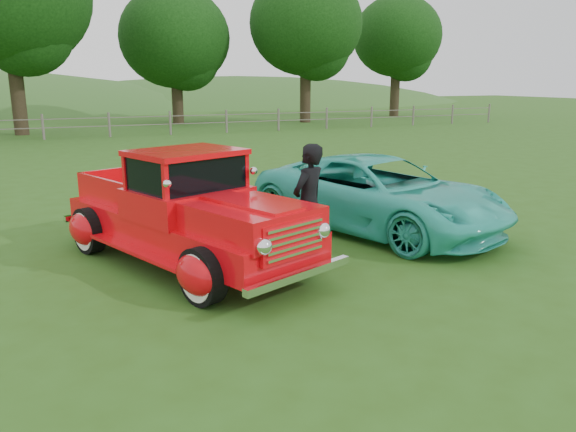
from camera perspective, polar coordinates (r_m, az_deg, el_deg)
name	(u,v)px	position (r m, az deg, el deg)	size (l,w,h in m)	color
ground	(290,279)	(8.12, 0.24, -6.41)	(140.00, 140.00, 0.00)	#2B5216
distant_hills	(33,149)	(66.84, -24.47, 6.24)	(116.00, 60.00, 18.00)	#295B21
fence_line	(109,125)	(29.21, -17.70, 8.82)	(48.00, 0.12, 1.20)	#675F57
tree_near_east	(175,38)	(36.94, -11.44, 17.31)	(6.80, 6.80, 8.33)	black
tree_mid_east	(306,24)	(37.73, 1.82, 18.90)	(7.20, 7.20, 9.44)	black
tree_far_east	(397,37)	(44.78, 11.04, 17.45)	(6.60, 6.60, 8.86)	black
red_pickup	(186,214)	(8.71, -10.32, 0.25)	(3.48, 5.28, 1.78)	black
teal_sedan	(379,194)	(10.67, 9.19, 2.22)	(2.31, 5.00, 1.39)	#30C3B0
man	(309,203)	(8.72, 2.10, 1.34)	(0.67, 0.44, 1.85)	black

